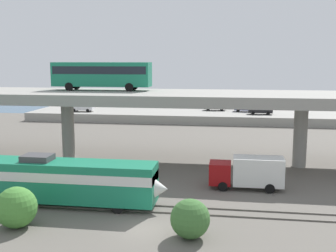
{
  "coord_description": "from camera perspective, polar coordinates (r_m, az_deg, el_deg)",
  "views": [
    {
      "loc": [
        5.91,
        -28.15,
        11.99
      ],
      "look_at": [
        -1.62,
        21.84,
        3.99
      ],
      "focal_mm": 45.27,
      "sensor_mm": 36.0,
      "label": 1
    }
  ],
  "objects": [
    {
      "name": "ground_plane",
      "position": [
        31.16,
        -3.12,
        -13.66
      ],
      "size": [
        260.0,
        260.0,
        0.0
      ],
      "primitive_type": "plane",
      "color": "#605B54"
    },
    {
      "name": "rail_strip_near",
      "position": [
        34.1,
        -2.0,
        -11.49
      ],
      "size": [
        110.0,
        0.12,
        0.12
      ],
      "primitive_type": "cube",
      "color": "#59544C",
      "rests_on": "ground_plane"
    },
    {
      "name": "rail_strip_far",
      "position": [
        35.49,
        -1.55,
        -10.66
      ],
      "size": [
        110.0,
        0.12,
        0.12
      ],
      "primitive_type": "cube",
      "color": "#59544C",
      "rests_on": "ground_plane"
    },
    {
      "name": "train_locomotive",
      "position": [
        35.86,
        -12.31,
        -7.08
      ],
      "size": [
        15.8,
        3.04,
        4.18
      ],
      "color": "#197A56",
      "rests_on": "ground_plane"
    },
    {
      "name": "highway_overpass",
      "position": [
        48.72,
        1.57,
        3.61
      ],
      "size": [
        96.0,
        11.36,
        8.22
      ],
      "color": "gray",
      "rests_on": "ground_plane"
    },
    {
      "name": "transit_bus_on_overpass",
      "position": [
        52.42,
        -8.91,
        7.01
      ],
      "size": [
        12.0,
        2.68,
        3.4
      ],
      "color": "#197A56",
      "rests_on": "highway_overpass"
    },
    {
      "name": "service_truck_west",
      "position": [
        40.27,
        10.77,
        -6.07
      ],
      "size": [
        6.8,
        2.46,
        3.04
      ],
      "rotation": [
        0.0,
        0.0,
        3.14
      ],
      "color": "maroon",
      "rests_on": "ground_plane"
    },
    {
      "name": "pier_parking_lot",
      "position": [
        84.1,
        4.47,
        1.33
      ],
      "size": [
        67.94,
        12.98,
        1.64
      ],
      "primitive_type": "cube",
      "color": "gray",
      "rests_on": "ground_plane"
    },
    {
      "name": "parked_car_0",
      "position": [
        86.33,
        -11.5,
        2.44
      ],
      "size": [
        4.59,
        1.91,
        1.5
      ],
      "color": "silver",
      "rests_on": "pier_parking_lot"
    },
    {
      "name": "parked_car_1",
      "position": [
        85.71,
        10.28,
        2.43
      ],
      "size": [
        4.03,
        1.89,
        1.5
      ],
      "rotation": [
        0.0,
        0.0,
        3.14
      ],
      "color": "navy",
      "rests_on": "pier_parking_lot"
    },
    {
      "name": "parked_car_2",
      "position": [
        82.09,
        12.3,
        2.08
      ],
      "size": [
        4.49,
        1.85,
        1.5
      ],
      "color": "black",
      "rests_on": "pier_parking_lot"
    },
    {
      "name": "parked_car_3",
      "position": [
        86.95,
        6.32,
        2.61
      ],
      "size": [
        4.41,
        1.9,
        1.5
      ],
      "color": "black",
      "rests_on": "pier_parking_lot"
    },
    {
      "name": "harbor_water",
      "position": [
        106.99,
        5.35,
        2.52
      ],
      "size": [
        140.0,
        36.0,
        0.01
      ],
      "primitive_type": "cube",
      "color": "#385B7A",
      "rests_on": "ground_plane"
    },
    {
      "name": "shrub_left",
      "position": [
        32.73,
        -19.76,
        -10.27
      ],
      "size": [
        2.98,
        2.98,
        2.98
      ],
      "primitive_type": "sphere",
      "color": "#448535",
      "rests_on": "ground_plane"
    },
    {
      "name": "shrub_right",
      "position": [
        29.22,
        3.0,
        -12.37
      ],
      "size": [
        2.71,
        2.71,
        2.71
      ],
      "primitive_type": "sphere",
      "color": "#3C6C32",
      "rests_on": "ground_plane"
    }
  ]
}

